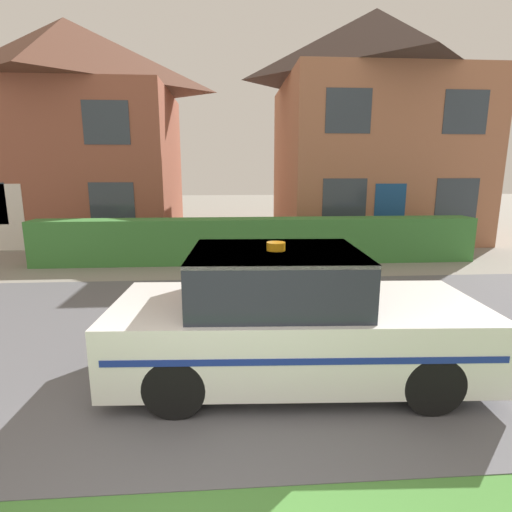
% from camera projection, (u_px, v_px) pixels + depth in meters
% --- Properties ---
extents(road_strip, '(28.00, 6.31, 0.01)m').
position_uv_depth(road_strip, '(212.00, 333.00, 6.26)').
color(road_strip, '#5B5B60').
rests_on(road_strip, ground).
extents(garden_hedge, '(12.06, 0.78, 1.22)m').
position_uv_depth(garden_hedge, '(258.00, 240.00, 11.01)').
color(garden_hedge, '#3D7F38').
rests_on(garden_hedge, ground).
extents(police_car, '(4.38, 1.93, 1.69)m').
position_uv_depth(police_car, '(291.00, 320.00, 4.78)').
color(police_car, black).
rests_on(police_car, road_strip).
extents(house_left, '(7.51, 5.66, 7.72)m').
position_uv_depth(house_left, '(73.00, 130.00, 14.67)').
color(house_left, '#93513D').
rests_on(house_left, ground).
extents(house_right, '(7.01, 6.80, 8.26)m').
position_uv_depth(house_right, '(370.00, 125.00, 15.28)').
color(house_right, '#A86B4C').
rests_on(house_right, ground).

